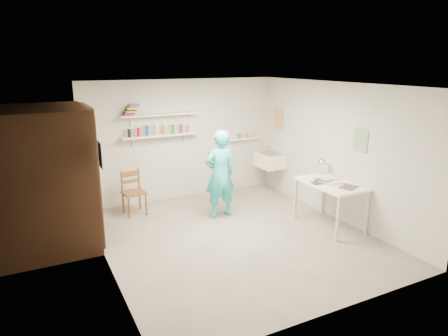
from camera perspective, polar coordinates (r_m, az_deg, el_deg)
name	(u,v)px	position (r m, az deg, el deg)	size (l,w,h in m)	color
floor	(235,237)	(6.52, 1.61, -9.86)	(4.00, 4.50, 0.02)	slate
ceiling	(236,84)	(5.92, 1.78, 11.90)	(4.00, 4.50, 0.02)	silver
wall_back	(183,140)	(8.12, -5.94, 4.06)	(4.00, 0.02, 2.40)	silver
wall_front	(339,213)	(4.35, 16.07, -6.19)	(4.00, 0.02, 2.40)	silver
wall_left	(101,182)	(5.48, -17.14, -1.90)	(0.02, 4.50, 2.40)	silver
wall_right	(337,152)	(7.26, 15.79, 2.26)	(0.02, 4.50, 2.40)	silver
doorway_recess	(91,176)	(6.54, -18.46, -1.14)	(0.02, 0.90, 2.00)	black
corridor_box	(41,179)	(6.47, -24.70, -1.46)	(1.40, 1.50, 2.10)	brown
door_lintel	(86,109)	(6.34, -19.07, 8.03)	(0.06, 1.05, 0.10)	brown
door_jamb_near	(98,185)	(6.06, -17.54, -2.30)	(0.06, 0.10, 2.00)	brown
door_jamb_far	(87,169)	(7.02, -18.93, -0.10)	(0.06, 0.10, 2.00)	brown
shelf_lower	(161,135)	(7.81, -9.06, 4.64)	(1.50, 0.22, 0.03)	white
shelf_upper	(160,115)	(7.75, -9.18, 7.54)	(1.50, 0.22, 0.03)	white
ledge_shelf	(243,139)	(8.62, 2.72, 4.22)	(0.70, 0.14, 0.03)	white
poster_left	(100,155)	(5.44, -17.29, 1.79)	(0.01, 0.28, 0.36)	#334C7F
poster_right_a	(278,119)	(8.57, 7.72, 6.95)	(0.01, 0.34, 0.42)	#995933
poster_right_b	(361,140)	(6.80, 18.94, 3.77)	(0.01, 0.30, 0.38)	#3F724C
belfast_sink	(270,160)	(8.52, 6.58, 1.12)	(0.48, 0.60, 0.30)	white
man	(220,174)	(7.07, -0.60, -0.89)	(0.58, 0.38, 1.59)	#2AC7D3
wall_clock	(215,157)	(7.20, -1.34, 1.57)	(0.29, 0.29, 0.04)	#CCBE8B
wooden_chair	(134,193)	(7.47, -12.73, -3.47)	(0.38, 0.37, 0.82)	brown
work_table	(330,204)	(7.01, 14.86, -5.06)	(0.69, 1.16, 0.77)	white
desk_lamp	(323,163)	(7.29, 13.91, 0.76)	(0.14, 0.14, 0.14)	silver
spray_cans	(160,130)	(7.79, -9.09, 5.36)	(1.29, 0.06, 0.17)	black
book_stack	(131,110)	(7.59, -13.13, 8.05)	(0.30, 0.14, 0.20)	red
ledge_pots	(243,136)	(8.61, 2.72, 4.61)	(0.48, 0.07, 0.09)	silver
papers	(331,182)	(6.89, 15.08, -1.91)	(0.30, 0.22, 0.03)	silver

